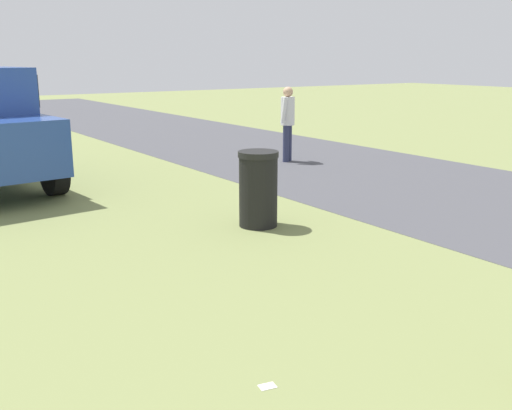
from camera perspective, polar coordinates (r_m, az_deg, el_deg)
trash_bin at (r=8.08m, az=0.22°, el=1.57°), size 0.55×0.55×1.03m
pedestrian at (r=13.20m, az=3.04°, el=8.22°), size 0.30×0.52×1.64m
litter_wrapper_near_hydrant at (r=4.38m, az=1.09°, el=-16.90°), size 0.11×0.13×0.01m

